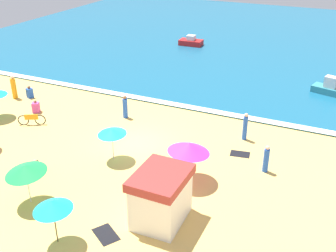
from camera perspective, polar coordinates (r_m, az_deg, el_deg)
ground_plane at (r=24.80m, az=-4.47°, el=-2.50°), size 60.00×60.00×0.00m
ocean_water at (r=49.51m, az=11.73°, el=11.95°), size 60.00×44.00×0.10m
wave_breaker_foam at (r=29.82m, az=1.39°, el=2.98°), size 57.00×0.70×0.01m
lifeguard_cabana at (r=18.12m, az=-0.99°, el=-9.81°), size 2.15×2.76×2.44m
beach_umbrella_0 at (r=20.49m, az=2.95°, el=-3.02°), size 3.07×3.07×2.24m
beach_umbrella_1 at (r=22.61m, az=-7.83°, el=-0.80°), size 2.04×2.05×1.92m
beach_umbrella_3 at (r=19.98m, az=-19.29°, el=-5.74°), size 2.63×2.64×2.13m
beach_umbrella_4 at (r=17.24m, az=-15.83°, el=-10.59°), size 2.30×2.29×2.13m
parked_bicycle at (r=28.37m, az=-18.48°, el=0.88°), size 1.63×0.92×0.76m
beachgoer_1 at (r=25.30m, az=10.70°, el=-0.11°), size 0.37×0.37×1.76m
beachgoer_2 at (r=22.34m, az=13.52°, el=-4.54°), size 0.36×0.36×1.56m
beachgoer_3 at (r=32.93m, az=-18.72°, el=4.43°), size 0.53×0.53×0.95m
beachgoer_4 at (r=33.06m, az=-20.70°, el=5.02°), size 0.47×0.47×1.80m
beachgoer_6 at (r=22.94m, az=-17.95°, el=-5.48°), size 0.60×0.60×0.80m
beachgoer_7 at (r=30.20m, az=-17.94°, el=2.52°), size 0.63×0.63×0.91m
beachgoer_8 at (r=27.93m, az=-6.00°, el=2.61°), size 0.43×0.43×1.60m
beach_towel_0 at (r=24.02m, az=10.00°, el=-3.87°), size 1.23×0.92×0.01m
beach_towel_1 at (r=18.30m, az=-8.65°, el=-14.72°), size 1.51×1.36×0.01m
small_boat_0 at (r=45.27m, az=3.22°, el=11.66°), size 2.51×1.49×1.06m
small_boat_1 at (r=34.09m, az=21.63°, el=4.92°), size 2.80×1.77×1.37m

